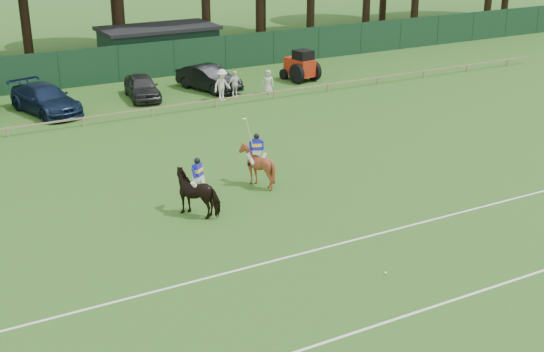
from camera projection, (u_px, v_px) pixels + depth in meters
ground at (300, 240)px, 26.54m from camera, size 160.00×160.00×0.00m
horse_dark at (198, 192)px, 28.46m from camera, size 2.07×2.27×1.79m
horse_chestnut at (257, 165)px, 31.31m from camera, size 2.00×2.09×1.81m
sedan_navy at (45, 99)px, 42.03m from camera, size 3.67×6.04×1.64m
hatch_grey at (142, 87)px, 45.12m from camera, size 2.39×4.61×1.50m
estate_black at (209, 78)px, 47.10m from camera, size 3.05×5.12×1.59m
spectator_left at (222, 85)px, 44.65m from camera, size 1.41×1.05×1.95m
spectator_mid at (235, 84)px, 45.43m from camera, size 1.04×0.59×1.68m
spectator_right at (268, 82)px, 46.33m from camera, size 0.89×0.83×1.52m
rider_dark at (198, 174)px, 28.18m from camera, size 0.82×0.69×1.41m
rider_chestnut at (257, 148)px, 31.02m from camera, size 0.90×0.77×2.05m
polo_ball at (385, 273)px, 24.08m from camera, size 0.09×0.09×0.09m
pitch_lines at (355, 280)px, 23.68m from camera, size 60.00×5.10×0.01m
pitch_rail at (136, 111)px, 41.09m from camera, size 62.10×0.10×0.50m
perimeter_fence at (90, 67)px, 48.15m from camera, size 92.08×0.08×2.50m
utility_shed at (159, 47)px, 53.22m from camera, size 8.40×4.40×3.04m
tree_row at (88, 61)px, 56.04m from camera, size 96.00×12.00×21.00m
tractor at (301, 66)px, 49.51m from camera, size 2.04×2.75×2.13m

